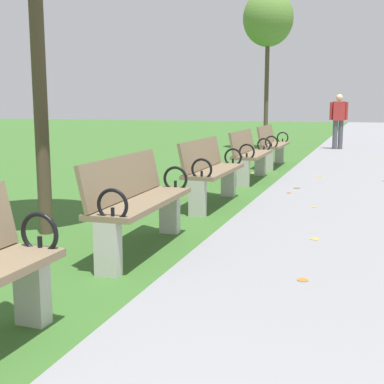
# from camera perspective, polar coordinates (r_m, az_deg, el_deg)

# --- Properties ---
(paved_walkway) EXTENTS (2.73, 44.00, 0.02)m
(paved_walkway) POSITION_cam_1_polar(r_m,az_deg,el_deg) (17.78, 18.20, 4.72)
(paved_walkway) COLOR gray
(paved_walkway) RESTS_ON ground
(park_bench_3) EXTENTS (0.51, 1.61, 0.90)m
(park_bench_3) POSITION_cam_1_polar(r_m,az_deg,el_deg) (4.92, -5.93, -0.92)
(park_bench_3) COLOR #7A664C
(park_bench_3) RESTS_ON ground
(park_bench_4) EXTENTS (0.48, 1.60, 0.90)m
(park_bench_4) POSITION_cam_1_polar(r_m,az_deg,el_deg) (7.14, 2.06, 2.40)
(park_bench_4) COLOR #7A664C
(park_bench_4) RESTS_ON ground
(park_bench_5) EXTENTS (0.48, 1.60, 0.90)m
(park_bench_5) POSITION_cam_1_polar(r_m,az_deg,el_deg) (9.47, 6.28, 4.14)
(park_bench_5) COLOR #7A664C
(park_bench_5) RESTS_ON ground
(park_bench_6) EXTENTS (0.48, 1.60, 0.90)m
(park_bench_6) POSITION_cam_1_polar(r_m,az_deg,el_deg) (11.68, 8.69, 5.12)
(park_bench_6) COLOR #7A664C
(park_bench_6) RESTS_ON ground
(tree_3) EXTENTS (1.46, 1.46, 4.62)m
(tree_3) POSITION_cam_1_polar(r_m,az_deg,el_deg) (16.19, 8.26, 18.04)
(tree_3) COLOR #4C3D2D
(tree_3) RESTS_ON ground
(pedestrian_walking) EXTENTS (0.52, 0.27, 1.62)m
(pedestrian_walking) POSITION_cam_1_polar(r_m,az_deg,el_deg) (16.38, 15.61, 7.69)
(pedestrian_walking) COLOR #4C4C56
(pedestrian_walking) RESTS_ON paved_walkway
(scattered_leaves) EXTENTS (4.70, 16.05, 0.02)m
(scattered_leaves) POSITION_cam_1_polar(r_m,az_deg,el_deg) (6.89, 3.98, -1.85)
(scattered_leaves) COLOR #BC842D
(scattered_leaves) RESTS_ON ground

